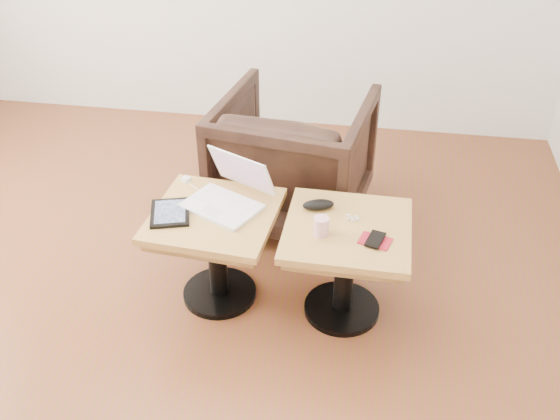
% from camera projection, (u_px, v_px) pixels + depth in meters
% --- Properties ---
extents(room_shell, '(4.52, 4.52, 2.71)m').
position_uv_depth(room_shell, '(134.00, 60.00, 2.41)').
color(room_shell, brown).
rests_on(room_shell, ground).
extents(side_table_left, '(0.63, 0.63, 0.53)m').
position_uv_depth(side_table_left, '(216.00, 234.00, 3.06)').
color(side_table_left, black).
rests_on(side_table_left, ground).
extents(side_table_right, '(0.59, 0.59, 0.53)m').
position_uv_depth(side_table_right, '(346.00, 249.00, 2.97)').
color(side_table_right, black).
rests_on(side_table_right, ground).
extents(laptop, '(0.46, 0.46, 0.24)m').
position_uv_depth(laptop, '(228.00, 195.00, 3.03)').
color(laptop, white).
rests_on(laptop, side_table_left).
extents(tablet, '(0.24, 0.27, 0.02)m').
position_uv_depth(tablet, '(170.00, 213.00, 2.97)').
color(tablet, black).
rests_on(tablet, side_table_left).
extents(charging_adapter, '(0.05, 0.05, 0.02)m').
position_uv_depth(charging_adapter, '(186.00, 179.00, 3.21)').
color(charging_adapter, white).
rests_on(charging_adapter, side_table_left).
extents(glasses_case, '(0.17, 0.11, 0.05)m').
position_uv_depth(glasses_case, '(318.00, 205.00, 3.00)').
color(glasses_case, black).
rests_on(glasses_case, side_table_right).
extents(striped_cup, '(0.08, 0.08, 0.09)m').
position_uv_depth(striped_cup, '(321.00, 226.00, 2.82)').
color(striped_cup, '#D8628A').
rests_on(striped_cup, side_table_right).
extents(earbuds_tangle, '(0.07, 0.06, 0.01)m').
position_uv_depth(earbuds_tangle, '(352.00, 218.00, 2.94)').
color(earbuds_tangle, white).
rests_on(earbuds_tangle, side_table_right).
extents(phone_on_sleeve, '(0.16, 0.14, 0.02)m').
position_uv_depth(phone_on_sleeve, '(375.00, 240.00, 2.80)').
color(phone_on_sleeve, maroon).
rests_on(phone_on_sleeve, side_table_right).
extents(armchair, '(0.96, 0.98, 0.78)m').
position_uv_depth(armchair, '(294.00, 159.00, 3.69)').
color(armchair, black).
rests_on(armchair, ground).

